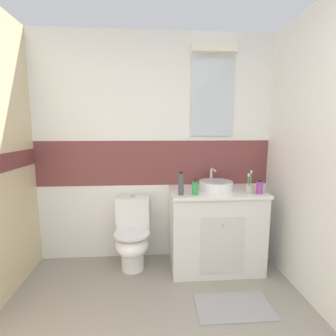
{
  "coord_description": "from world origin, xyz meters",
  "views": [
    {
      "loc": [
        -0.05,
        -0.38,
        1.47
      ],
      "look_at": [
        0.12,
        1.99,
        1.11
      ],
      "focal_mm": 26.69,
      "sensor_mm": 36.0,
      "label": 1
    }
  ],
  "objects_px": {
    "lotion_bottle_short": "(260,187)",
    "shampoo_bottle_tall": "(181,184)",
    "toilet": "(132,236)",
    "soap_dispenser": "(195,188)",
    "toothbrush_cup": "(249,188)",
    "sink_basin": "(216,185)"
  },
  "relations": [
    {
      "from": "sink_basin",
      "to": "soap_dispenser",
      "type": "height_order",
      "value": "sink_basin"
    },
    {
      "from": "soap_dispenser",
      "to": "toilet",
      "type": "bearing_deg",
      "value": 161.16
    },
    {
      "from": "toilet",
      "to": "lotion_bottle_short",
      "type": "bearing_deg",
      "value": -9.78
    },
    {
      "from": "toilet",
      "to": "lotion_bottle_short",
      "type": "relative_size",
      "value": 5.47
    },
    {
      "from": "toothbrush_cup",
      "to": "lotion_bottle_short",
      "type": "xyz_separation_m",
      "value": [
        0.1,
        -0.01,
        0.01
      ]
    },
    {
      "from": "lotion_bottle_short",
      "to": "shampoo_bottle_tall",
      "type": "height_order",
      "value": "shampoo_bottle_tall"
    },
    {
      "from": "lotion_bottle_short",
      "to": "sink_basin",
      "type": "bearing_deg",
      "value": 154.94
    },
    {
      "from": "shampoo_bottle_tall",
      "to": "toilet",
      "type": "bearing_deg",
      "value": 156.5
    },
    {
      "from": "toothbrush_cup",
      "to": "soap_dispenser",
      "type": "bearing_deg",
      "value": -179.22
    },
    {
      "from": "lotion_bottle_short",
      "to": "toothbrush_cup",
      "type": "bearing_deg",
      "value": 173.57
    },
    {
      "from": "sink_basin",
      "to": "toothbrush_cup",
      "type": "xyz_separation_m",
      "value": [
        0.29,
        -0.17,
        0.0
      ]
    },
    {
      "from": "toilet",
      "to": "shampoo_bottle_tall",
      "type": "relative_size",
      "value": 3.33
    },
    {
      "from": "soap_dispenser",
      "to": "shampoo_bottle_tall",
      "type": "height_order",
      "value": "shampoo_bottle_tall"
    },
    {
      "from": "soap_dispenser",
      "to": "toothbrush_cup",
      "type": "bearing_deg",
      "value": 0.78
    },
    {
      "from": "toothbrush_cup",
      "to": "lotion_bottle_short",
      "type": "height_order",
      "value": "toothbrush_cup"
    },
    {
      "from": "soap_dispenser",
      "to": "lotion_bottle_short",
      "type": "bearing_deg",
      "value": -0.37
    },
    {
      "from": "sink_basin",
      "to": "lotion_bottle_short",
      "type": "distance_m",
      "value": 0.43
    },
    {
      "from": "toilet",
      "to": "toothbrush_cup",
      "type": "height_order",
      "value": "toothbrush_cup"
    },
    {
      "from": "sink_basin",
      "to": "toilet",
      "type": "xyz_separation_m",
      "value": [
        -0.87,
        0.04,
        -0.55
      ]
    },
    {
      "from": "toothbrush_cup",
      "to": "shampoo_bottle_tall",
      "type": "bearing_deg",
      "value": -179.48
    },
    {
      "from": "sink_basin",
      "to": "soap_dispenser",
      "type": "distance_m",
      "value": 0.31
    },
    {
      "from": "toothbrush_cup",
      "to": "shampoo_bottle_tall",
      "type": "distance_m",
      "value": 0.68
    }
  ]
}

